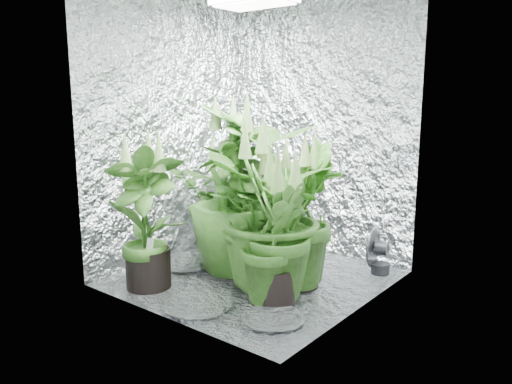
{
  "coord_description": "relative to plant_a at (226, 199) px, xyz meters",
  "views": [
    {
      "loc": [
        2.04,
        -2.54,
        1.23
      ],
      "look_at": [
        0.02,
        0.0,
        0.6
      ],
      "focal_mm": 35.0,
      "sensor_mm": 36.0,
      "label": 1
    }
  ],
  "objects": [
    {
      "name": "ground",
      "position": [
        0.5,
        -0.27,
        -0.45
      ],
      "size": [
        1.6,
        1.6,
        0.0
      ],
      "primitive_type": "plane",
      "color": "silver",
      "rests_on": "ground"
    },
    {
      "name": "walls",
      "position": [
        0.5,
        -0.27,
        0.55
      ],
      "size": [
        1.62,
        1.62,
        2.0
      ],
      "color": "silver",
      "rests_on": "ground"
    },
    {
      "name": "plant_a",
      "position": [
        0.0,
        0.0,
        0.0
      ],
      "size": [
        1.01,
        1.01,
        0.95
      ],
      "rotation": [
        0.0,
        0.0,
        0.42
      ],
      "color": "black",
      "rests_on": "ground"
    },
    {
      "name": "plant_b",
      "position": [
        0.5,
        -0.06,
        -0.02
      ],
      "size": [
        0.58,
        0.58,
        0.96
      ],
      "rotation": [
        0.0,
        0.0,
        1.25
      ],
      "color": "black",
      "rests_on": "ground"
    },
    {
      "name": "plant_c",
      "position": [
        0.82,
        -0.2,
        0.02
      ],
      "size": [
        0.69,
        0.69,
        1.01
      ],
      "rotation": [
        0.0,
        0.0,
        2.06
      ],
      "color": "black",
      "rests_on": "ground"
    },
    {
      "name": "plant_d",
      "position": [
        0.34,
        -0.27,
        0.14
      ],
      "size": [
        0.91,
        0.91,
        1.25
      ],
      "rotation": [
        0.0,
        0.0,
        2.44
      ],
      "color": "black",
      "rests_on": "ground"
    },
    {
      "name": "plant_e",
      "position": [
        0.68,
        -0.4,
        0.08
      ],
      "size": [
        1.01,
        1.01,
        1.1
      ],
      "rotation": [
        0.0,
        0.0,
        3.02
      ],
      "color": "black",
      "rests_on": "ground"
    },
    {
      "name": "plant_f",
      "position": [
        0.06,
        -0.83,
        0.02
      ],
      "size": [
        0.67,
        0.67,
        1.02
      ],
      "rotation": [
        0.0,
        0.0,
        4.16
      ],
      "color": "black",
      "rests_on": "ground"
    },
    {
      "name": "plant_g",
      "position": [
        0.87,
        -0.55,
        -0.01
      ],
      "size": [
        0.51,
        0.51,
        0.95
      ],
      "rotation": [
        0.0,
        0.0,
        4.8
      ],
      "color": "black",
      "rests_on": "ground"
    },
    {
      "name": "circulation_fan",
      "position": [
        1.11,
        0.35,
        -0.31
      ],
      "size": [
        0.14,
        0.29,
        0.33
      ],
      "rotation": [
        0.0,
        0.0,
        0.13
      ],
      "color": "black",
      "rests_on": "ground"
    },
    {
      "name": "plant_label",
      "position": [
        0.12,
        -0.86,
        -0.15
      ],
      "size": [
        0.06,
        0.03,
        0.09
      ],
      "primitive_type": "cube",
      "rotation": [
        -0.21,
        0.0,
        -0.0
      ],
      "color": "white",
      "rests_on": "plant_f"
    }
  ]
}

